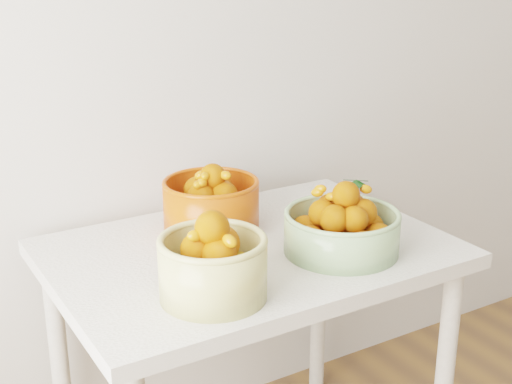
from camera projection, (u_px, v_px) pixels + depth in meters
table at (250, 280)px, 1.86m from camera, size 1.00×0.70×0.75m
bowl_cream at (213, 265)px, 1.54m from camera, size 0.29×0.29×0.20m
bowl_green at (342, 228)px, 1.77m from camera, size 0.31×0.31×0.19m
bowl_orange at (211, 203)px, 1.91m from camera, size 0.29×0.29×0.19m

